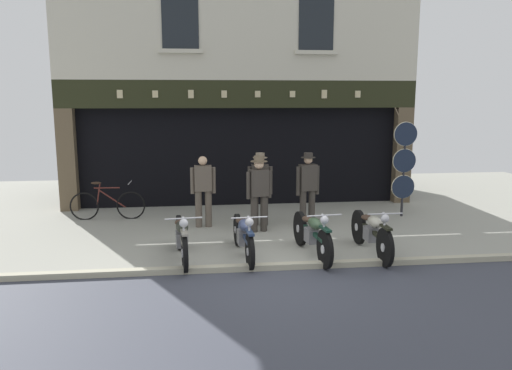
{
  "coord_description": "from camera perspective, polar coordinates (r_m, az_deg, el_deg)",
  "views": [
    {
      "loc": [
        -1.19,
        -8.02,
        2.92
      ],
      "look_at": [
        0.08,
        2.6,
        1.01
      ],
      "focal_mm": 35.4,
      "sensor_mm": 36.0,
      "label": 1
    }
  ],
  "objects": [
    {
      "name": "motorcycle_left",
      "position": [
        9.14,
        -8.4,
        -5.81
      ],
      "size": [
        0.62,
        1.98,
        0.92
      ],
      "rotation": [
        0.0,
        0.0,
        3.24
      ],
      "color": "black",
      "rests_on": "ground"
    },
    {
      "name": "motorcycle_center_right",
      "position": [
        9.59,
        12.91,
        -5.16
      ],
      "size": [
        0.62,
        2.06,
        0.94
      ],
      "rotation": [
        0.0,
        0.0,
        3.15
      ],
      "color": "black",
      "rests_on": "ground"
    },
    {
      "name": "salesman_right",
      "position": [
        11.51,
        5.86,
        -0.03
      ],
      "size": [
        0.55,
        0.33,
        1.65
      ],
      "rotation": [
        0.0,
        0.0,
        3.34
      ],
      "color": "#38332D",
      "rests_on": "ground"
    },
    {
      "name": "advert_board_near",
      "position": [
        13.47,
        -7.06,
        4.95
      ],
      "size": [
        0.72,
        0.03,
        0.88
      ],
      "color": "silver"
    },
    {
      "name": "tyre_sign_pole",
      "position": [
        12.65,
        16.4,
        2.54
      ],
      "size": [
        0.58,
        0.06,
        2.3
      ],
      "color": "#232328",
      "rests_on": "ground"
    },
    {
      "name": "assistant_far_right",
      "position": [
        10.81,
        0.34,
        -0.54
      ],
      "size": [
        0.55,
        0.36,
        1.65
      ],
      "rotation": [
        0.0,
        0.0,
        3.33
      ],
      "color": "#38332D",
      "rests_on": "ground"
    },
    {
      "name": "shop_facade",
      "position": [
        15.13,
        -2.32,
        5.49
      ],
      "size": [
        9.6,
        4.42,
        6.28
      ],
      "color": "black",
      "rests_on": "ground"
    },
    {
      "name": "motorcycle_center_left",
      "position": [
        9.22,
        -1.43,
        -5.63
      ],
      "size": [
        0.62,
        2.07,
        0.91
      ],
      "rotation": [
        0.0,
        0.0,
        3.2
      ],
      "color": "black",
      "rests_on": "ground"
    },
    {
      "name": "salesman_left",
      "position": [
        11.27,
        -5.99,
        -0.37
      ],
      "size": [
        0.56,
        0.25,
        1.6
      ],
      "rotation": [
        0.0,
        0.0,
        3.15
      ],
      "color": "brown",
      "rests_on": "ground"
    },
    {
      "name": "ground",
      "position": [
        7.72,
        2.6,
        -12.42
      ],
      "size": [
        21.3,
        22.0,
        0.18
      ],
      "color": "gray"
    },
    {
      "name": "leaning_bicycle",
      "position": [
        12.51,
        -16.46,
        -2.1
      ],
      "size": [
        1.77,
        0.5,
        0.93
      ],
      "rotation": [
        0.0,
        0.0,
        -1.6
      ],
      "color": "black",
      "rests_on": "ground"
    },
    {
      "name": "motorcycle_center",
      "position": [
        9.31,
        6.35,
        -5.44
      ],
      "size": [
        0.62,
        2.08,
        0.93
      ],
      "rotation": [
        0.0,
        0.0,
        3.24
      ],
      "color": "black",
      "rests_on": "ground"
    },
    {
      "name": "shopkeeper_center",
      "position": [
        11.35,
        0.46,
        -0.08
      ],
      "size": [
        0.56,
        0.33,
        1.66
      ],
      "rotation": [
        0.0,
        0.0,
        3.05
      ],
      "color": "#38332D",
      "rests_on": "ground"
    }
  ]
}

